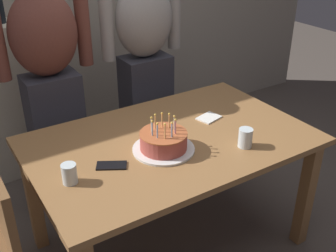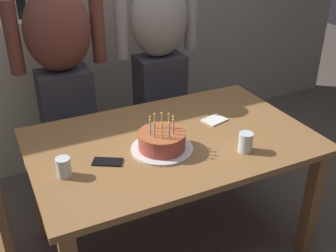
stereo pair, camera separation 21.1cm
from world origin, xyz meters
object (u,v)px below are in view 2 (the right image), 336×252
at_px(cell_phone, 108,162).
at_px(person_woman_cardigan, 160,62).
at_px(water_glass_far, 64,167).
at_px(water_glass_near, 245,142).
at_px(person_man_bearded, 63,77).
at_px(napkin_stack, 215,120).
at_px(birthday_cake, 162,142).

height_order(cell_phone, person_woman_cardigan, person_woman_cardigan).
height_order(water_glass_far, cell_phone, water_glass_far).
xyz_separation_m(water_glass_near, person_man_bearded, (-0.66, 1.08, 0.08)).
distance_m(water_glass_near, person_woman_cardigan, 1.08).
xyz_separation_m(water_glass_far, napkin_stack, (0.92, 0.18, -0.04)).
bearing_deg(napkin_stack, water_glass_far, -169.07).
bearing_deg(napkin_stack, person_man_bearded, 133.96).
xyz_separation_m(water_glass_far, cell_phone, (0.21, 0.02, -0.04)).
bearing_deg(person_woman_cardigan, water_glass_near, 88.82).
height_order(water_glass_far, person_woman_cardigan, person_woman_cardigan).
distance_m(napkin_stack, person_woman_cardigan, 0.73).
bearing_deg(water_glass_far, birthday_cake, 1.66).
bearing_deg(person_woman_cardigan, napkin_stack, 91.34).
bearing_deg(water_glass_near, water_glass_far, 168.48).
relative_size(napkin_stack, person_man_bearded, 0.08).
relative_size(birthday_cake, napkin_stack, 2.40).
xyz_separation_m(napkin_stack, person_man_bearded, (-0.70, 0.72, 0.13)).
xyz_separation_m(birthday_cake, water_glass_near, (0.37, -0.19, 0.00)).
distance_m(birthday_cake, person_man_bearded, 0.93).
relative_size(napkin_stack, person_woman_cardigan, 0.08).
distance_m(napkin_stack, person_man_bearded, 1.01).
xyz_separation_m(birthday_cake, napkin_stack, (0.41, 0.16, -0.04)).
relative_size(water_glass_near, person_man_bearded, 0.06).
height_order(birthday_cake, napkin_stack, birthday_cake).
distance_m(water_glass_far, cell_phone, 0.22).
bearing_deg(water_glass_far, person_man_bearded, 76.35).
height_order(water_glass_near, water_glass_far, water_glass_near).
xyz_separation_m(water_glass_near, napkin_stack, (0.04, 0.36, -0.05)).
bearing_deg(person_woman_cardigan, water_glass_far, 45.03).
bearing_deg(person_man_bearded, person_woman_cardigan, -180.00).
xyz_separation_m(birthday_cake, cell_phone, (-0.29, 0.01, -0.04)).
relative_size(water_glass_far, napkin_stack, 0.71).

